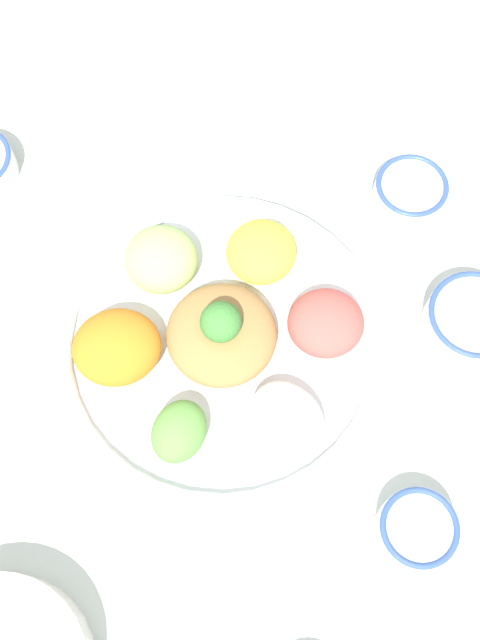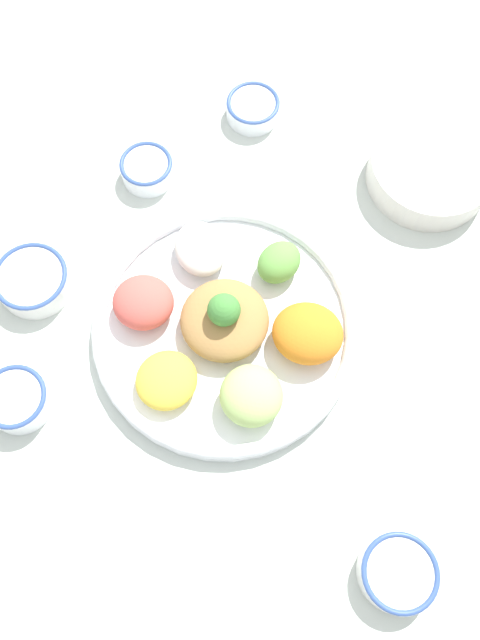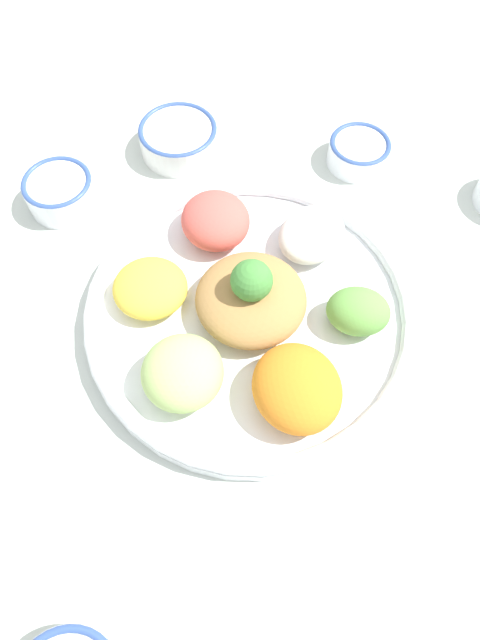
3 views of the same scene
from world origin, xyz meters
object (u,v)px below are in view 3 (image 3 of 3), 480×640
at_px(sauce_bowl_red, 60,191).
at_px(sauce_bowl_dark, 359,151).
at_px(sauce_bowl_far, 179,138).
at_px(salad_platter, 251,308).

xyz_separation_m(sauce_bowl_red, sauce_bowl_dark, (0.39, -0.19, -0.00)).
xyz_separation_m(sauce_bowl_dark, sauce_bowl_far, (-0.20, 0.18, 0.00)).
bearing_deg(salad_platter, sauce_bowl_far, 72.27).
bearing_deg(sauce_bowl_far, sauce_bowl_red, 176.25).
height_order(salad_platter, sauce_bowl_red, salad_platter).
relative_size(salad_platter, sauce_bowl_red, 4.24).
xyz_separation_m(salad_platter, sauce_bowl_far, (0.10, 0.30, -0.00)).
bearing_deg(sauce_bowl_red, sauce_bowl_far, -3.75).
bearing_deg(sauce_bowl_dark, sauce_bowl_red, 153.51).
xyz_separation_m(salad_platter, sauce_bowl_dark, (0.29, 0.12, -0.01)).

